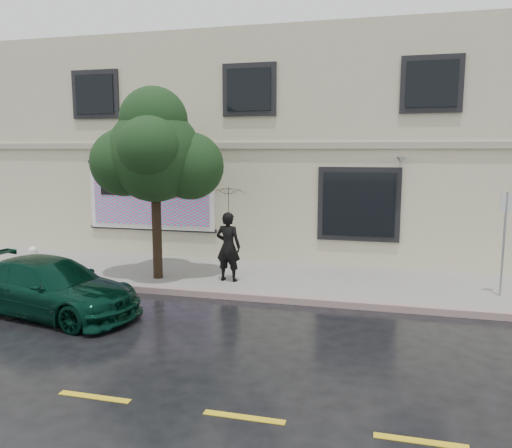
% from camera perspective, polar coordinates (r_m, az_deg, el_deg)
% --- Properties ---
extents(ground, '(90.00, 90.00, 0.00)m').
position_cam_1_polar(ground, '(10.69, -7.78, -10.56)').
color(ground, black).
rests_on(ground, ground).
extents(sidewalk, '(20.00, 3.50, 0.15)m').
position_cam_1_polar(sidewalk, '(13.60, -2.61, -6.01)').
color(sidewalk, gray).
rests_on(sidewalk, ground).
extents(curb, '(20.00, 0.18, 0.16)m').
position_cam_1_polar(curb, '(12.00, -5.07, -8.01)').
color(curb, gray).
rests_on(curb, ground).
extents(road_marking, '(19.00, 0.12, 0.01)m').
position_cam_1_polar(road_marking, '(7.81, -17.97, -18.27)').
color(road_marking, gold).
rests_on(road_marking, ground).
extents(building, '(20.00, 8.12, 7.00)m').
position_cam_1_polar(building, '(18.74, 2.50, 8.52)').
color(building, '#B6B392').
rests_on(building, ground).
extents(billboard, '(4.30, 0.16, 2.20)m').
position_cam_1_polar(billboard, '(15.98, -11.95, 3.18)').
color(billboard, white).
rests_on(billboard, ground).
extents(car, '(4.35, 2.50, 1.19)m').
position_cam_1_polar(car, '(11.50, -22.46, -6.66)').
color(car, black).
rests_on(car, ground).
extents(pedestrian, '(0.68, 0.48, 1.78)m').
position_cam_1_polar(pedestrian, '(12.70, -3.19, -2.59)').
color(pedestrian, black).
rests_on(pedestrian, sidewalk).
extents(umbrella, '(1.31, 1.31, 0.74)m').
position_cam_1_polar(umbrella, '(12.52, -3.24, 3.07)').
color(umbrella, black).
rests_on(umbrella, pedestrian).
extents(street_tree, '(2.39, 2.39, 4.39)m').
position_cam_1_polar(street_tree, '(13.00, -11.51, 7.65)').
color(street_tree, black).
rests_on(street_tree, sidewalk).
extents(fire_hydrant, '(0.32, 0.30, 0.78)m').
position_cam_1_polar(fire_hydrant, '(14.61, -24.05, -3.91)').
color(fire_hydrant, white).
rests_on(fire_hydrant, sidewalk).
extents(sign_pole, '(0.29, 0.11, 2.39)m').
position_cam_1_polar(sign_pole, '(12.56, 26.51, -1.00)').
color(sign_pole, '#919398').
rests_on(sign_pole, sidewalk).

